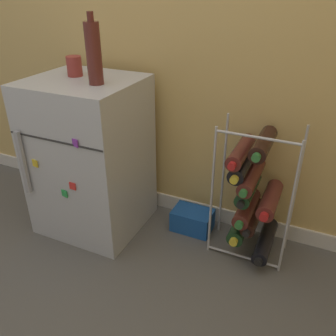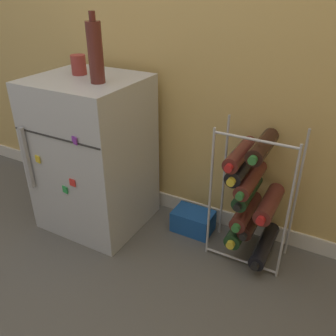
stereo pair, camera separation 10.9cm
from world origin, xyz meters
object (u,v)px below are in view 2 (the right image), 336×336
fridge_top_bottle (95,52)px  mini_fridge (93,155)px  soda_box (194,221)px  wine_rack (252,197)px  fridge_top_cup (79,65)px

fridge_top_bottle → mini_fridge: bearing=159.3°
fridge_top_bottle → soda_box: bearing=25.5°
wine_rack → fridge_top_bottle: size_ratio=2.26×
mini_fridge → soda_box: 0.66m
mini_fridge → wine_rack: size_ratio=1.20×
fridge_top_bottle → fridge_top_cup: bearing=155.5°
soda_box → mini_fridge: bearing=-163.7°
wine_rack → soda_box: (-0.31, 0.04, -0.28)m
wine_rack → fridge_top_cup: fridge_top_cup is taller
mini_fridge → fridge_top_bottle: fridge_top_bottle is taller
wine_rack → fridge_top_cup: size_ratio=7.26×
fridge_top_cup → fridge_top_bottle: bearing=-24.5°
fridge_top_cup → fridge_top_bottle: fridge_top_bottle is taller
fridge_top_cup → wine_rack: bearing=4.7°
fridge_top_cup → fridge_top_bottle: (0.18, -0.08, 0.09)m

